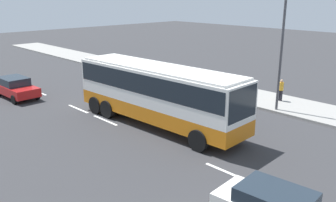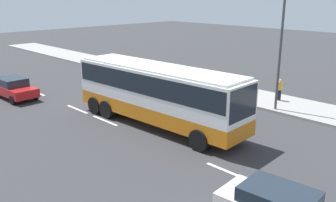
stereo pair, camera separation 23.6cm
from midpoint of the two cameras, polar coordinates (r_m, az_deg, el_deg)
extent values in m
plane|color=#333335|center=(20.93, -0.47, -3.96)|extent=(120.00, 120.00, 0.00)
cube|color=gray|center=(27.26, 12.65, 0.67)|extent=(80.00, 4.00, 0.15)
cube|color=white|center=(35.36, -24.23, 3.07)|extent=(2.40, 0.16, 0.01)
cube|color=white|center=(29.79, -20.04, 1.25)|extent=(2.40, 0.16, 0.01)
cube|color=white|center=(24.71, -14.30, -1.25)|extent=(2.40, 0.16, 0.01)
cube|color=white|center=(22.16, -10.18, -3.04)|extent=(2.40, 0.16, 0.01)
cube|color=white|center=(15.97, 9.15, -10.95)|extent=(2.40, 0.16, 0.01)
cube|color=orange|center=(20.77, -1.96, -1.31)|extent=(11.24, 3.03, 0.84)
cube|color=white|center=(20.39, -1.99, 2.43)|extent=(11.24, 3.03, 1.95)
cube|color=black|center=(20.32, -2.00, 3.23)|extent=(11.02, 3.05, 1.07)
cube|color=black|center=(17.04, 11.25, -0.35)|extent=(0.23, 2.31, 1.56)
cube|color=white|center=(20.16, -2.02, 5.29)|extent=(10.79, 2.86, 0.12)
cylinder|color=black|center=(19.40, 8.95, -4.11)|extent=(1.11, 0.35, 1.10)
cylinder|color=black|center=(17.58, 4.50, -6.16)|extent=(1.11, 0.35, 1.10)
cylinder|color=black|center=(23.88, -5.29, -0.04)|extent=(1.11, 0.35, 1.10)
cylinder|color=black|center=(22.43, -9.87, -1.31)|extent=(1.11, 0.35, 1.10)
cylinder|color=black|center=(24.76, -7.15, 0.50)|extent=(1.11, 0.35, 1.10)
cylinder|color=black|center=(23.37, -11.66, -0.69)|extent=(1.11, 0.35, 1.10)
cube|color=#B21919|center=(28.55, -23.10, 1.59)|extent=(4.17, 1.93, 0.61)
cube|color=#1E2833|center=(28.75, -23.53, 2.83)|extent=(2.32, 1.71, 0.54)
cylinder|color=black|center=(27.73, -20.28, 0.83)|extent=(0.65, 0.23, 0.64)
cylinder|color=black|center=(27.07, -23.42, 0.12)|extent=(0.65, 0.23, 0.64)
cylinder|color=black|center=(30.19, -22.69, 1.79)|extent=(0.65, 0.23, 0.64)
cube|color=#1E2833|center=(12.24, 16.46, -14.13)|extent=(2.40, 1.77, 0.48)
cylinder|color=black|center=(13.78, 12.78, -14.41)|extent=(0.65, 0.25, 0.64)
cylinder|color=black|center=(26.40, 16.90, 0.85)|extent=(0.14, 0.14, 0.75)
cylinder|color=black|center=(26.50, 16.65, 0.93)|extent=(0.14, 0.14, 0.75)
cylinder|color=gold|center=(26.29, 16.89, 2.26)|extent=(0.32, 0.32, 0.56)
sphere|color=tan|center=(26.20, 16.96, 3.07)|extent=(0.20, 0.20, 0.20)
cylinder|color=#47474C|center=(23.67, 16.90, 7.41)|extent=(0.16, 0.16, 7.43)
camera|label=1|loc=(0.12, 89.66, 0.10)|focal=38.90mm
camera|label=2|loc=(0.12, -90.34, -0.10)|focal=38.90mm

